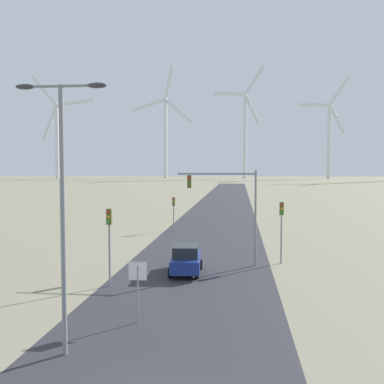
% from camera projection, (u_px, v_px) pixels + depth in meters
% --- Properties ---
extents(road_surface, '(10.00, 240.00, 0.01)m').
position_uv_depth(road_surface, '(218.00, 218.00, 59.62)').
color(road_surface, '#2D2D33').
rests_on(road_surface, ground).
extents(streetlamp, '(3.34, 0.32, 9.78)m').
position_uv_depth(streetlamp, '(62.00, 186.00, 16.01)').
color(streetlamp, gray).
rests_on(streetlamp, ground).
extents(stop_sign_near, '(0.81, 0.07, 2.71)m').
position_uv_depth(stop_sign_near, '(138.00, 280.00, 19.54)').
color(stop_sign_near, gray).
rests_on(stop_sign_near, ground).
extents(traffic_light_post_near_left, '(0.28, 0.33, 4.45)m').
position_uv_depth(traffic_light_post_near_left, '(109.00, 230.00, 25.49)').
color(traffic_light_post_near_left, gray).
rests_on(traffic_light_post_near_left, ground).
extents(traffic_light_post_near_right, '(0.28, 0.34, 4.34)m').
position_uv_depth(traffic_light_post_near_right, '(281.00, 219.00, 31.50)').
color(traffic_light_post_near_right, gray).
rests_on(traffic_light_post_near_right, ground).
extents(traffic_light_post_mid_left, '(0.28, 0.33, 3.59)m').
position_uv_depth(traffic_light_post_mid_left, '(174.00, 206.00, 47.46)').
color(traffic_light_post_mid_left, gray).
rests_on(traffic_light_post_mid_left, ground).
extents(traffic_light_mast_overhead, '(5.44, 0.35, 6.60)m').
position_uv_depth(traffic_light_mast_overhead, '(229.00, 197.00, 30.84)').
color(traffic_light_mast_overhead, gray).
rests_on(traffic_light_mast_overhead, ground).
extents(car_approaching, '(2.06, 4.21, 1.83)m').
position_uv_depth(car_approaching, '(186.00, 259.00, 28.67)').
color(car_approaching, navy).
rests_on(car_approaching, ground).
extents(wind_turbine_far_left, '(34.44, 8.07, 58.59)m').
position_uv_depth(wind_turbine_far_left, '(57.00, 132.00, 256.10)').
color(wind_turbine_far_left, silver).
rests_on(wind_turbine_far_left, ground).
extents(wind_turbine_left, '(35.27, 6.31, 67.22)m').
position_uv_depth(wind_turbine_left, '(165.00, 129.00, 269.81)').
color(wind_turbine_left, silver).
rests_on(wind_turbine_left, ground).
extents(wind_turbine_center, '(29.26, 7.20, 63.25)m').
position_uv_depth(wind_turbine_center, '(245.00, 127.00, 253.63)').
color(wind_turbine_center, silver).
rests_on(wind_turbine_center, ground).
extents(wind_turbine_right, '(26.93, 10.00, 56.58)m').
position_uv_depth(wind_turbine_right, '(329.00, 133.00, 252.07)').
color(wind_turbine_right, silver).
rests_on(wind_turbine_right, ground).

